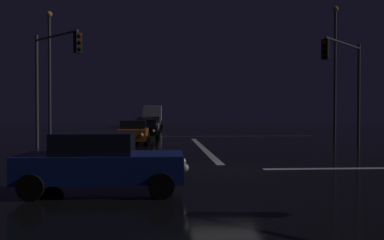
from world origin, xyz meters
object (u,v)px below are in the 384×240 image
Objects in this scene: sedan_white at (149,126)px; sedan_green at (146,124)px; traffic_signal_ne at (346,72)px; traffic_signal_nw at (53,68)px; box_truck at (153,115)px; sedan_orange at (134,132)px; sedan_black at (146,129)px; sedan_gray at (153,123)px; streetlamp_right_near at (335,64)px; streetlamp_left_near at (50,67)px; sedan_blue_crossing at (101,162)px.

sedan_white is 1.00× the size of sedan_green.
traffic_signal_ne is 16.72m from traffic_signal_nw.
sedan_orange is at bearing -90.65° from box_truck.
sedan_black is at bearing 141.65° from traffic_signal_ne.
traffic_signal_ne reaches higher than sedan_green.
streetlamp_right_near is at bearing -56.63° from sedan_gray.
sedan_gray is at bearing 84.25° from sedan_green.
box_truck is (-0.22, 6.97, 0.91)m from sedan_gray.
sedan_green is (-0.60, 12.67, 0.00)m from sedan_black.
sedan_white is at bearing -84.15° from sedan_green.
sedan_black is at bearing 168.96° from streetlamp_right_near.
sedan_green is at bearing 95.85° from sedan_white.
streetlamp_left_near is at bearing 160.24° from traffic_signal_ne.
sedan_white is 1.00× the size of sedan_blue_crossing.
sedan_black is at bearing 62.78° from traffic_signal_nw.
streetlamp_left_near reaches higher than box_truck.
streetlamp_left_near is (-6.53, 18.96, 4.54)m from sedan_blue_crossing.
box_truck is (-0.22, 19.09, 0.91)m from sedan_white.
sedan_green is 1.00× the size of sedan_blue_crossing.
traffic_signal_ne is (12.53, -4.08, 3.62)m from sedan_orange.
sedan_gray is 0.65× the size of traffic_signal_nw.
streetlamp_right_near is (14.78, -15.44, 4.91)m from sedan_green.
box_truck is 35.34m from traffic_signal_nw.
sedan_white is at bearing 73.28° from traffic_signal_nw.
box_truck is 32.16m from streetlamp_right_near.
sedan_orange is 16.34m from sedan_blue_crossing.
sedan_blue_crossing is 0.65× the size of traffic_signal_nw.
traffic_signal_ne is 0.63× the size of streetlamp_right_near.
sedan_blue_crossing is 20.56m from streetlamp_left_near.
sedan_orange is at bearing 42.47° from traffic_signal_nw.
sedan_white is at bearing 146.44° from streetlamp_right_near.
streetlamp_right_near is (14.34, 18.96, 4.91)m from sedan_blue_crossing.
streetlamp_left_near is (-6.71, -9.39, 4.54)m from sedan_white.
sedan_white and sedan_gray have the same top height.
streetlamp_right_near is at bearing 18.83° from traffic_signal_nw.
sedan_white is 17.69m from streetlamp_right_near.
sedan_green is 0.52× the size of box_truck.
streetlamp_right_near is (14.18, -2.77, 4.91)m from sedan_black.
traffic_signal_ne is 0.96× the size of traffic_signal_nw.
traffic_signal_ne reaches higher than sedan_blue_crossing.
streetlamp_left_near is at bearing 106.84° from traffic_signal_nw.
sedan_orange is at bearing 91.39° from sedan_blue_crossing.
sedan_white is 28.35m from sedan_blue_crossing.
sedan_gray is 1.00× the size of sedan_blue_crossing.
sedan_white is 12.40m from streetlamp_left_near.
streetlamp_left_near is at bearing 156.83° from sedan_orange.
sedan_blue_crossing is 13.84m from traffic_signal_nw.
traffic_signal_nw is 20.02m from streetlamp_right_near.
streetlamp_left_near is (-6.09, -15.44, 4.54)m from sedan_green.
sedan_white is 0.68× the size of traffic_signal_ne.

